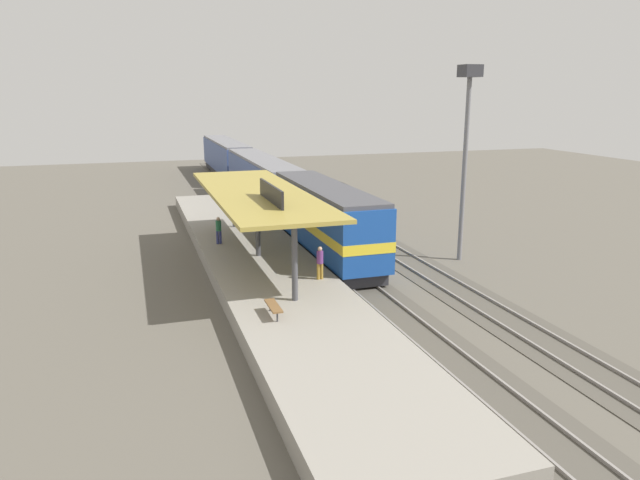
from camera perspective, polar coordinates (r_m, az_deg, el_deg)
The scene contains 12 objects.
ground_plane at distance 36.82m, azimuth 4.18°, elevation -2.00°, with size 120.00×120.00×0.00m, color #5B564C.
track_near at distance 36.13m, azimuth 1.24°, elevation -2.22°, with size 3.20×110.00×0.16m.
track_far at distance 37.83m, azimuth 7.84°, elevation -1.60°, with size 3.20×110.00×0.16m.
platform at distance 34.83m, azimuth -5.94°, elevation -2.20°, with size 6.00×44.00×0.90m, color gray.
station_canopy at distance 33.83m, azimuth -6.08°, elevation 4.41°, with size 5.20×18.00×4.70m.
platform_bench at distance 25.32m, azimuth -4.50°, elevation -6.38°, with size 0.44×1.70×0.50m.
locomotive at distance 36.88m, azimuth 0.52°, elevation 1.93°, with size 2.93×14.43×4.44m.
passenger_carriage_front at distance 54.01m, azimuth -5.54°, elevation 5.65°, with size 2.90×20.00×4.24m.
passenger_carriage_rear at distance 74.31m, azimuth -9.04°, elevation 7.84°, with size 2.90×20.00×4.24m.
light_mast at distance 36.64m, azimuth 13.98°, elevation 10.90°, with size 1.10×1.10×11.70m.
person_waiting at distance 37.49m, azimuth -9.74°, elevation 1.06°, with size 0.34×0.34×1.71m.
person_walking at distance 29.95m, azimuth -0.01°, elevation -2.05°, with size 0.34×0.34×1.71m.
Camera 1 is at (-11.37, -32.76, 10.17)m, focal length 33.24 mm.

